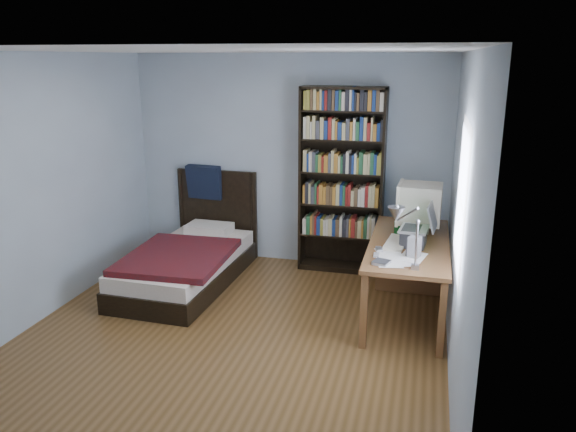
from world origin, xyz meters
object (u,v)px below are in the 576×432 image
object	(u,v)px
speaker	(414,247)
bed	(189,259)
laptop	(416,234)
desk_lamp	(400,220)
crt_monitor	(418,204)
desk	(410,256)
bookshelf	(342,181)
soda_can	(397,228)
keyboard	(396,243)

from	to	relation	value
speaker	bed	xyz separation A→B (m)	(-2.47, 0.64, -0.57)
laptop	bed	xyz separation A→B (m)	(-2.47, 0.30, -0.59)
bed	desk_lamp	bearing A→B (deg)	-29.34
crt_monitor	bed	world-z (taller)	crt_monitor
desk	bed	size ratio (longest dim) A/B	0.85
laptop	desk_lamp	bearing A→B (deg)	-95.87
bed	laptop	bearing A→B (deg)	-6.81
crt_monitor	bookshelf	bearing A→B (deg)	145.36
speaker	bed	distance (m)	2.62
speaker	soda_can	world-z (taller)	speaker
speaker	desk_lamp	bearing A→B (deg)	-79.79
laptop	bed	distance (m)	2.56
desk	laptop	world-z (taller)	laptop
desk	keyboard	bearing A→B (deg)	-101.42
desk	speaker	distance (m)	1.01
laptop	desk_lamp	size ratio (longest dim) A/B	0.62
desk	bed	distance (m)	2.44
desk	soda_can	xyz separation A→B (m)	(-0.13, -0.24, 0.37)
desk	soda_can	distance (m)	0.46
crt_monitor	desk	bearing A→B (deg)	121.64
crt_monitor	soda_can	distance (m)	0.33
crt_monitor	desk_lamp	bearing A→B (deg)	-94.00
bookshelf	crt_monitor	bearing A→B (deg)	-34.64
laptop	soda_can	xyz separation A→B (m)	(-0.19, 0.33, -0.05)
bookshelf	bed	xyz separation A→B (m)	(-1.59, -0.80, -0.82)
desk_lamp	bookshelf	xyz separation A→B (m)	(-0.78, 2.13, -0.19)
desk	crt_monitor	xyz separation A→B (m)	(0.06, -0.09, 0.59)
desk_lamp	keyboard	bearing A→B (deg)	93.86
laptop	bookshelf	world-z (taller)	bookshelf
crt_monitor	keyboard	distance (m)	0.59
keyboard	bookshelf	size ratio (longest dim) A/B	0.21
keyboard	laptop	bearing A→B (deg)	11.88
laptop	bed	size ratio (longest dim) A/B	0.20
soda_can	bookshelf	bearing A→B (deg)	132.37
laptop	desk	bearing A→B (deg)	95.54
keyboard	soda_can	bearing A→B (deg)	98.59
crt_monitor	desk_lamp	distance (m)	1.54
bookshelf	bed	distance (m)	1.96
crt_monitor	bookshelf	world-z (taller)	bookshelf
bookshelf	keyboard	bearing A→B (deg)	-57.45
keyboard	speaker	xyz separation A→B (m)	(0.18, -0.33, 0.08)
soda_can	keyboard	bearing A→B (deg)	-87.97
crt_monitor	laptop	distance (m)	0.51
desk_lamp	bed	distance (m)	2.89
crt_monitor	soda_can	xyz separation A→B (m)	(-0.19, -0.15, -0.22)
crt_monitor	keyboard	xyz separation A→B (m)	(-0.17, -0.50, -0.27)
soda_can	bookshelf	size ratio (longest dim) A/B	0.06
laptop	bed	bearing A→B (deg)	173.19
desk	crt_monitor	size ratio (longest dim) A/B	3.51
crt_monitor	speaker	bearing A→B (deg)	-89.88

